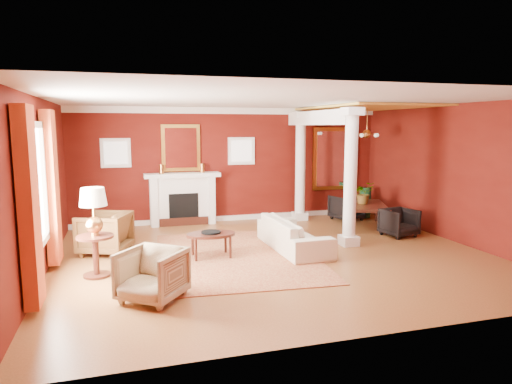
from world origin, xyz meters
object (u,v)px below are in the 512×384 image
object	(u,v)px
armchair_leopard	(105,231)
dining_table	(367,209)
coffee_table	(211,236)
side_table	(94,217)
sofa	(294,229)
armchair_stripe	(152,272)

from	to	relation	value
armchair_leopard	dining_table	xyz separation A→B (m)	(6.03, 0.65, 0.01)
coffee_table	dining_table	bearing A→B (deg)	19.88
side_table	dining_table	size ratio (longest dim) A/B	0.91
sofa	dining_table	bearing A→B (deg)	-61.80
armchair_leopard	side_table	distance (m)	1.50
coffee_table	side_table	size ratio (longest dim) A/B	0.62
coffee_table	side_table	xyz separation A→B (m)	(-2.00, -0.55, 0.56)
sofa	coffee_table	xyz separation A→B (m)	(-1.68, -0.10, 0.00)
armchair_leopard	armchair_stripe	world-z (taller)	armchair_leopard
coffee_table	side_table	bearing A→B (deg)	-164.63
armchair_leopard	side_table	size ratio (longest dim) A/B	0.60
sofa	dining_table	xyz separation A→B (m)	(2.44, 1.39, 0.03)
armchair_stripe	coffee_table	size ratio (longest dim) A/B	0.89
sofa	side_table	xyz separation A→B (m)	(-3.68, -0.65, 0.56)
armchair_leopard	dining_table	bearing A→B (deg)	117.81
armchair_leopard	side_table	bearing A→B (deg)	17.88
sofa	armchair_stripe	size ratio (longest dim) A/B	2.62
sofa	armchair_leopard	size ratio (longest dim) A/B	2.41
side_table	dining_table	distance (m)	6.47
dining_table	armchair_stripe	bearing A→B (deg)	144.25
side_table	dining_table	world-z (taller)	side_table
armchair_leopard	dining_table	distance (m)	6.06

